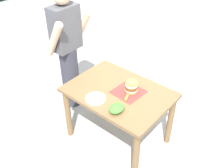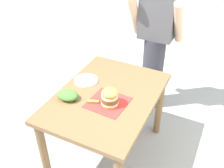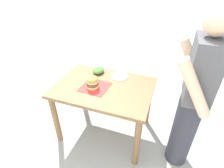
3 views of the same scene
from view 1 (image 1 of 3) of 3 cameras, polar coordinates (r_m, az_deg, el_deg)
name	(u,v)px [view 1 (image 1 of 3)]	position (r m, az deg, el deg)	size (l,w,h in m)	color
ground_plane	(118,137)	(3.40, 1.32, -11.49)	(80.00, 80.00, 0.00)	#9E9E99
patio_table	(119,100)	(2.97, 1.48, -3.40)	(0.81, 1.13, 0.74)	brown
serving_paper	(128,92)	(2.89, 3.59, -1.70)	(0.31, 0.31, 0.00)	red
sandwich	(131,86)	(2.85, 4.25, -0.37)	(0.14, 0.14, 0.19)	gold
pickle_spear	(127,98)	(2.78, 3.19, -2.96)	(0.02, 0.02, 0.09)	#8EA83D
side_plate_with_forks	(95,98)	(2.79, -3.62, -3.16)	(0.22, 0.22, 0.02)	white
side_salad	(117,108)	(2.62, 1.05, -5.30)	(0.18, 0.14, 0.07)	#477F33
diner_across_table	(68,50)	(3.44, -9.64, 7.41)	(0.55, 0.35, 1.69)	#33333D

